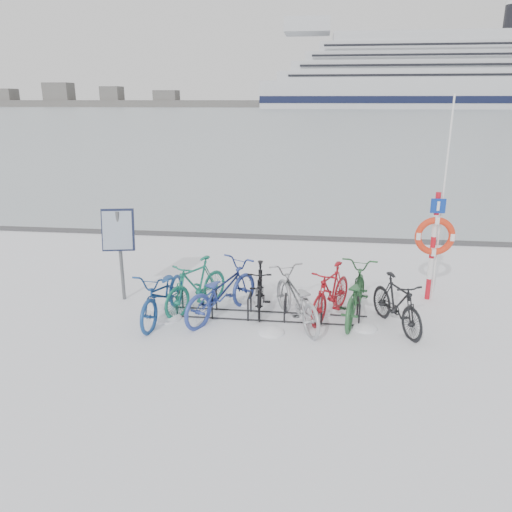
% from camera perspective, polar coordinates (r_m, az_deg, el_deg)
% --- Properties ---
extents(ground, '(900.00, 900.00, 0.00)m').
position_cam_1_polar(ground, '(10.13, 1.28, -6.97)').
color(ground, white).
rests_on(ground, ground).
extents(ice_sheet, '(400.00, 298.00, 0.02)m').
position_cam_1_polar(ice_sheet, '(164.23, 6.97, 15.94)').
color(ice_sheet, '#A8B3BD').
rests_on(ice_sheet, ground).
extents(quay_edge, '(400.00, 0.25, 0.10)m').
position_cam_1_polar(quay_edge, '(15.66, 3.46, 2.13)').
color(quay_edge, '#3F3F42').
rests_on(quay_edge, ground).
extents(bike_rack, '(4.00, 0.48, 0.46)m').
position_cam_1_polar(bike_rack, '(10.06, 1.29, -6.04)').
color(bike_rack, black).
rests_on(bike_rack, ground).
extents(info_board, '(0.71, 0.38, 2.02)m').
position_cam_1_polar(info_board, '(10.90, -15.44, 2.28)').
color(info_board, '#595B5E').
rests_on(info_board, ground).
extents(lifebuoy_station, '(0.83, 0.23, 4.30)m').
position_cam_1_polar(lifebuoy_station, '(11.14, 19.76, 2.13)').
color(lifebuoy_station, red).
rests_on(lifebuoy_station, ground).
extents(cruise_ferry, '(135.38, 25.54, 44.48)m').
position_cam_1_polar(cruise_ferry, '(238.58, 17.85, 18.64)').
color(cruise_ferry, silver).
rests_on(cruise_ferry, ground).
extents(shoreline, '(180.00, 12.00, 9.50)m').
position_cam_1_polar(shoreline, '(295.92, -18.30, 16.42)').
color(shoreline, '#4B4B4B').
rests_on(shoreline, ground).
extents(bike_0, '(0.92, 2.13, 1.08)m').
position_cam_1_polar(bike_0, '(10.07, -10.52, -4.10)').
color(bike_0, navy).
rests_on(bike_0, ground).
extents(bike_1, '(1.35, 1.88, 1.11)m').
position_cam_1_polar(bike_1, '(10.38, -6.85, -3.16)').
color(bike_1, '#176C56').
rests_on(bike_1, ground).
extents(bike_2, '(1.71, 2.27, 1.14)m').
position_cam_1_polar(bike_2, '(10.00, -3.98, -3.80)').
color(bike_2, navy).
rests_on(bike_2, ground).
extents(bike_3, '(0.62, 1.71, 1.01)m').
position_cam_1_polar(bike_3, '(10.30, 0.46, -3.52)').
color(bike_3, black).
rests_on(bike_3, ground).
extents(bike_4, '(1.53, 2.15, 1.07)m').
position_cam_1_polar(bike_4, '(9.72, 4.62, -4.68)').
color(bike_4, '#92959A').
rests_on(bike_4, ground).
extents(bike_5, '(1.22, 1.87, 1.09)m').
position_cam_1_polar(bike_5, '(10.10, 8.56, -3.89)').
color(bike_5, maroon).
rests_on(bike_5, ground).
extents(bike_6, '(1.13, 2.18, 1.09)m').
position_cam_1_polar(bike_6, '(10.12, 11.22, -4.00)').
color(bike_6, '#275930').
rests_on(bike_6, ground).
extents(bike_7, '(1.14, 1.81, 1.05)m').
position_cam_1_polar(bike_7, '(9.86, 15.81, -5.05)').
color(bike_7, black).
rests_on(bike_7, ground).
extents(snow_drifts, '(5.43, 1.90, 0.21)m').
position_cam_1_polar(snow_drifts, '(10.13, 1.16, -6.98)').
color(snow_drifts, white).
rests_on(snow_drifts, ground).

